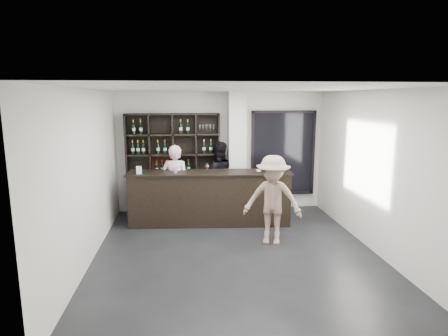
{
  "coord_description": "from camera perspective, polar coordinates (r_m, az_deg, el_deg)",
  "views": [
    {
      "loc": [
        -0.89,
        -6.29,
        2.74
      ],
      "look_at": [
        -0.1,
        1.1,
        1.35
      ],
      "focal_mm": 30.0,
      "sensor_mm": 36.0,
      "label": 1
    }
  ],
  "objects": [
    {
      "name": "structural_column",
      "position": [
        8.94,
        1.91,
        2.26
      ],
      "size": [
        0.4,
        0.4,
        2.9
      ],
      "primitive_type": "cube",
      "color": "silver",
      "rests_on": "floor"
    },
    {
      "name": "customer",
      "position": [
        7.14,
        7.4,
        -4.86
      ],
      "size": [
        1.25,
        0.96,
        1.7
      ],
      "primitive_type": "imported",
      "rotation": [
        0.0,
        0.0,
        -0.33
      ],
      "color": "gray",
      "rests_on": "floor"
    },
    {
      "name": "card_stand",
      "position": [
        8.07,
        -12.84,
        -0.32
      ],
      "size": [
        0.12,
        0.07,
        0.17
      ],
      "primitive_type": "cube",
      "rotation": [
        0.0,
        0.0,
        0.15
      ],
      "color": "white",
      "rests_on": "tasting_counter"
    },
    {
      "name": "wine_shelf",
      "position": [
        8.99,
        -7.7,
        0.61
      ],
      "size": [
        2.2,
        0.35,
        2.4
      ],
      "primitive_type": null,
      "color": "black",
      "rests_on": "floor"
    },
    {
      "name": "tasting_counter",
      "position": [
        8.25,
        -2.17,
        -4.56
      ],
      "size": [
        3.55,
        0.73,
        1.17
      ],
      "rotation": [
        0.0,
        0.0,
        -0.08
      ],
      "color": "black",
      "rests_on": "floor"
    },
    {
      "name": "napkin_stack",
      "position": [
        8.25,
        5.44,
        -0.37
      ],
      "size": [
        0.13,
        0.13,
        0.02
      ],
      "primitive_type": "cube",
      "rotation": [
        0.0,
        0.0,
        -0.08
      ],
      "color": "white",
      "rests_on": "tasting_counter"
    },
    {
      "name": "wine_glass",
      "position": [
        7.99,
        -2.58,
        0.02
      ],
      "size": [
        0.11,
        0.11,
        0.22
      ],
      "primitive_type": null,
      "rotation": [
        0.0,
        0.0,
        -0.24
      ],
      "color": "white",
      "rests_on": "tasting_counter"
    },
    {
      "name": "floor",
      "position": [
        6.92,
        1.81,
        -12.82
      ],
      "size": [
        5.0,
        5.5,
        0.01
      ],
      "primitive_type": "cube",
      "color": "black",
      "rests_on": "ground"
    },
    {
      "name": "spit_cup",
      "position": [
        8.05,
        -7.45,
        -0.39
      ],
      "size": [
        0.08,
        0.08,
        0.1
      ],
      "primitive_type": "cylinder",
      "rotation": [
        0.0,
        0.0,
        -0.01
      ],
      "color": "silver",
      "rests_on": "tasting_counter"
    },
    {
      "name": "glass_panel",
      "position": [
        9.4,
        8.99,
        2.24
      ],
      "size": [
        1.6,
        0.08,
        2.1
      ],
      "color": "black",
      "rests_on": "floor"
    },
    {
      "name": "taster_black",
      "position": [
        8.92,
        -0.91,
        -1.52
      ],
      "size": [
        0.88,
        0.7,
        1.74
      ],
      "primitive_type": "imported",
      "rotation": [
        0.0,
        0.0,
        3.19
      ],
      "color": "black",
      "rests_on": "floor"
    },
    {
      "name": "taster_pink",
      "position": [
        8.49,
        -7.4,
        -2.28
      ],
      "size": [
        0.71,
        0.55,
        1.73
      ],
      "primitive_type": "imported",
      "rotation": [
        0.0,
        0.0,
        2.91
      ],
      "color": "beige",
      "rests_on": "floor"
    }
  ]
}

